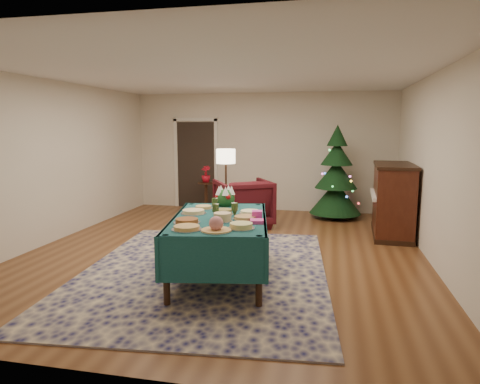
% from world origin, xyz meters
% --- Properties ---
extents(room_shell, '(7.00, 7.00, 7.00)m').
position_xyz_m(room_shell, '(0.00, 0.00, 1.35)').
color(room_shell, '#593319').
rests_on(room_shell, ground).
extents(doorway, '(1.08, 0.04, 2.16)m').
position_xyz_m(doorway, '(-1.60, 3.48, 1.10)').
color(doorway, black).
rests_on(doorway, ground).
extents(rug, '(3.55, 4.46, 0.02)m').
position_xyz_m(rug, '(-0.05, -1.03, 0.01)').
color(rug, '#121344').
rests_on(rug, ground).
extents(buffet_table, '(1.52, 2.21, 0.79)m').
position_xyz_m(buffet_table, '(0.21, -1.19, 0.64)').
color(buffet_table, black).
rests_on(buffet_table, ground).
extents(platter_0, '(0.34, 0.34, 0.05)m').
position_xyz_m(platter_0, '(0.03, -1.92, 0.82)').
color(platter_0, silver).
rests_on(platter_0, buffet_table).
extents(platter_1, '(0.34, 0.34, 0.17)m').
position_xyz_m(platter_1, '(0.37, -1.93, 0.86)').
color(platter_1, silver).
rests_on(platter_1, buffet_table).
extents(platter_2, '(0.30, 0.30, 0.07)m').
position_xyz_m(platter_2, '(0.61, -1.74, 0.82)').
color(platter_2, silver).
rests_on(platter_2, buffet_table).
extents(platter_3, '(0.32, 0.32, 0.05)m').
position_xyz_m(platter_3, '(-0.08, -1.60, 0.82)').
color(platter_3, silver).
rests_on(platter_3, buffet_table).
extents(platter_4, '(0.25, 0.25, 0.11)m').
position_xyz_m(platter_4, '(0.31, -1.43, 0.84)').
color(platter_4, silver).
rests_on(platter_4, buffet_table).
extents(platter_5, '(0.32, 0.32, 0.04)m').
position_xyz_m(platter_5, '(0.56, -1.25, 0.81)').
color(platter_5, silver).
rests_on(platter_5, buffet_table).
extents(platter_6, '(0.34, 0.34, 0.05)m').
position_xyz_m(platter_6, '(-0.18, -1.06, 0.82)').
color(platter_6, silver).
rests_on(platter_6, buffet_table).
extents(platter_7, '(0.26, 0.26, 0.08)m').
position_xyz_m(platter_7, '(0.23, -1.04, 0.83)').
color(platter_7, silver).
rests_on(platter_7, buffet_table).
extents(platter_8, '(0.30, 0.30, 0.04)m').
position_xyz_m(platter_8, '(0.55, -0.89, 0.81)').
color(platter_8, silver).
rests_on(platter_8, buffet_table).
extents(platter_9, '(0.26, 0.26, 0.04)m').
position_xyz_m(platter_9, '(-0.15, -0.69, 0.81)').
color(platter_9, silver).
rests_on(platter_9, buffet_table).
extents(goblet_0, '(0.08, 0.08, 0.18)m').
position_xyz_m(goblet_0, '(0.06, -0.86, 0.89)').
color(goblet_0, '#2D471E').
rests_on(goblet_0, buffet_table).
extents(goblet_1, '(0.08, 0.08, 0.18)m').
position_xyz_m(goblet_1, '(0.40, -1.15, 0.89)').
color(goblet_1, '#2D471E').
rests_on(goblet_1, buffet_table).
extents(goblet_2, '(0.08, 0.08, 0.18)m').
position_xyz_m(goblet_2, '(0.18, -1.27, 0.89)').
color(goblet_2, '#2D471E').
rests_on(goblet_2, buffet_table).
extents(napkin_stack, '(0.18, 0.18, 0.04)m').
position_xyz_m(napkin_stack, '(0.73, -1.42, 0.81)').
color(napkin_stack, '#ED41A2').
rests_on(napkin_stack, buffet_table).
extents(gift_box, '(0.15, 0.15, 0.11)m').
position_xyz_m(gift_box, '(0.70, -1.20, 0.85)').
color(gift_box, '#E940B8').
rests_on(gift_box, buffet_table).
extents(centerpiece, '(0.29, 0.29, 0.33)m').
position_xyz_m(centerpiece, '(0.09, -0.41, 0.93)').
color(centerpiece, '#1E4C1E').
rests_on(centerpiece, buffet_table).
extents(armchair, '(1.32, 1.29, 1.02)m').
position_xyz_m(armchair, '(-0.07, 1.68, 0.51)').
color(armchair, '#410D13').
rests_on(armchair, ground).
extents(floor_lamp, '(0.37, 0.37, 1.51)m').
position_xyz_m(floor_lamp, '(-0.40, 1.60, 1.28)').
color(floor_lamp, '#A57F3F').
rests_on(floor_lamp, ground).
extents(side_table, '(0.38, 0.38, 0.68)m').
position_xyz_m(side_table, '(-1.19, 2.91, 0.33)').
color(side_table, black).
rests_on(side_table, ground).
extents(potted_plant, '(0.21, 0.38, 0.21)m').
position_xyz_m(potted_plant, '(-1.19, 2.91, 0.79)').
color(potted_plant, '#9F0B19').
rests_on(potted_plant, side_table).
extents(christmas_tree, '(1.35, 1.35, 1.98)m').
position_xyz_m(christmas_tree, '(1.69, 2.90, 0.89)').
color(christmas_tree, black).
rests_on(christmas_tree, ground).
extents(piano, '(0.77, 1.52, 1.29)m').
position_xyz_m(piano, '(2.67, 1.56, 0.63)').
color(piano, black).
rests_on(piano, ground).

